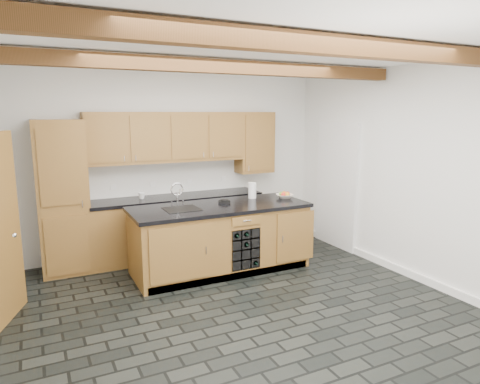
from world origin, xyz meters
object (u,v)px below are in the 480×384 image
(kitchen_scale, at_px, (224,201))
(island, at_px, (221,238))
(paper_towel, at_px, (252,190))
(fruit_bowl, at_px, (285,196))

(kitchen_scale, bearing_deg, island, -111.30)
(island, relative_size, paper_towel, 10.53)
(fruit_bowl, distance_m, paper_towel, 0.49)
(island, relative_size, fruit_bowl, 10.02)
(kitchen_scale, xyz_separation_m, paper_towel, (0.52, 0.15, 0.09))
(island, xyz_separation_m, kitchen_scale, (0.11, 0.12, 0.49))
(kitchen_scale, distance_m, fruit_bowl, 0.96)
(kitchen_scale, relative_size, paper_towel, 0.80)
(island, xyz_separation_m, paper_towel, (0.63, 0.26, 0.58))
(fruit_bowl, bearing_deg, island, -177.24)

